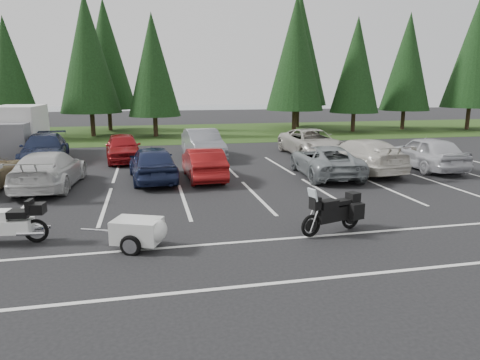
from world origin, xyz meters
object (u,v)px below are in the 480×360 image
(touring_motorcycle, at_px, (2,218))
(box_truck, at_px, (15,132))
(car_near_3, at_px, (49,170))
(car_near_8, at_px, (427,153))
(car_near_7, at_px, (361,155))
(car_near_6, at_px, (325,161))
(car_near_5, at_px, (203,163))
(car_far_4, at_px, (311,143))
(car_near_4, at_px, (153,163))
(car_far_3, at_px, (203,144))
(adventure_motorcycle, at_px, (332,209))
(car_far_1, at_px, (45,149))
(cargo_trailer, at_px, (137,234))
(car_far_2, at_px, (123,147))

(touring_motorcycle, bearing_deg, box_truck, 110.69)
(car_near_3, xyz_separation_m, car_near_8, (17.27, 0.31, 0.07))
(car_near_7, bearing_deg, car_near_6, 11.01)
(car_near_3, height_order, car_near_5, car_near_3)
(box_truck, distance_m, car_far_4, 16.99)
(car_near_7, height_order, car_far_4, car_near_7)
(car_near_4, bearing_deg, car_near_3, 1.71)
(car_near_4, height_order, car_far_3, car_far_3)
(car_near_4, relative_size, car_far_4, 0.82)
(box_truck, relative_size, car_near_4, 1.23)
(car_near_3, bearing_deg, adventure_motorcycle, 143.96)
(car_near_3, relative_size, car_near_6, 1.01)
(car_near_6, xyz_separation_m, car_near_8, (5.54, 0.48, 0.12))
(car_far_1, xyz_separation_m, car_far_3, (8.33, 0.11, 0.04))
(box_truck, xyz_separation_m, car_far_1, (2.03, -2.59, -0.67))
(car_near_3, xyz_separation_m, car_far_4, (13.32, 5.50, 0.03))
(car_near_7, distance_m, cargo_trailer, 13.03)
(car_far_4, xyz_separation_m, cargo_trailer, (-9.77, -13.04, -0.38))
(car_near_8, bearing_deg, box_truck, -18.84)
(car_near_6, distance_m, adventure_motorcycle, 7.86)
(cargo_trailer, bearing_deg, car_far_4, 75.36)
(car_near_8, distance_m, car_far_3, 11.72)
(adventure_motorcycle, bearing_deg, car_far_2, 98.22)
(car_far_1, height_order, car_far_3, car_far_3)
(car_near_3, height_order, adventure_motorcycle, car_near_3)
(cargo_trailer, bearing_deg, touring_motorcycle, -175.73)
(car_far_2, xyz_separation_m, car_far_3, (4.37, 0.01, 0.06))
(car_far_1, relative_size, car_far_4, 0.97)
(car_near_5, height_order, cargo_trailer, car_near_5)
(box_truck, height_order, adventure_motorcycle, box_truck)
(car_near_7, xyz_separation_m, car_near_8, (3.45, -0.15, 0.03))
(box_truck, height_order, car_near_4, box_truck)
(box_truck, relative_size, car_near_7, 1.03)
(car_far_3, relative_size, cargo_trailer, 2.93)
(car_far_4, relative_size, cargo_trailer, 3.28)
(car_near_6, height_order, car_far_3, car_far_3)
(car_near_3, relative_size, car_near_4, 1.12)
(car_far_1, distance_m, car_far_3, 8.33)
(car_far_4, bearing_deg, car_near_3, -159.32)
(car_far_2, distance_m, adventure_motorcycle, 14.69)
(car_far_2, xyz_separation_m, car_far_4, (10.74, -0.35, 0.01))
(box_truck, height_order, car_far_2, box_truck)
(box_truck, bearing_deg, car_far_3, -13.44)
(box_truck, xyz_separation_m, car_far_4, (16.74, -2.83, -0.68))
(box_truck, bearing_deg, car_far_1, -51.80)
(touring_motorcycle, bearing_deg, car_far_2, 85.90)
(car_near_5, height_order, car_near_7, car_near_7)
(car_far_4, bearing_deg, touring_motorcycle, -139.62)
(car_near_3, bearing_deg, car_near_5, -172.47)
(car_near_6, distance_m, car_far_1, 14.39)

